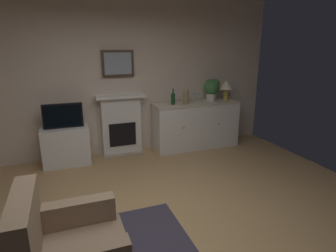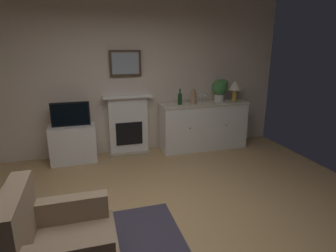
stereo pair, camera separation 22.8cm
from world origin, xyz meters
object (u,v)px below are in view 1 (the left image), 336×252
at_px(tv_cabinet, 66,146).
at_px(tv_set, 63,116).
at_px(fireplace_unit, 121,125).
at_px(sideboard_cabinet, 196,125).
at_px(potted_plant_small, 212,88).
at_px(table_lamp, 226,86).
at_px(framed_picture, 118,63).
at_px(wine_bottle, 173,99).
at_px(wine_glass_left, 193,96).
at_px(vase_decorative, 186,96).
at_px(wine_glass_center, 198,96).

height_order(tv_cabinet, tv_set, tv_set).
height_order(fireplace_unit, tv_set, fireplace_unit).
relative_size(sideboard_cabinet, potted_plant_small, 3.91).
relative_size(sideboard_cabinet, table_lamp, 4.20).
xyz_separation_m(table_lamp, tv_set, (-3.03, -0.01, -0.33)).
xyz_separation_m(fireplace_unit, framed_picture, (0.00, 0.05, 1.09)).
bearing_deg(table_lamp, tv_cabinet, 179.72).
height_order(wine_bottle, wine_glass_left, wine_bottle).
bearing_deg(tv_cabinet, vase_decorative, -1.73).
bearing_deg(table_lamp, wine_bottle, -178.80).
relative_size(table_lamp, potted_plant_small, 0.93).
height_order(wine_glass_center, tv_cabinet, wine_glass_center).
height_order(wine_glass_left, vase_decorative, vase_decorative).
height_order(table_lamp, tv_cabinet, table_lamp).
height_order(sideboard_cabinet, wine_bottle, wine_bottle).
height_order(sideboard_cabinet, tv_cabinet, sideboard_cabinet).
height_order(wine_bottle, tv_cabinet, wine_bottle).
bearing_deg(framed_picture, table_lamp, -6.19).
xyz_separation_m(wine_bottle, tv_set, (-1.91, 0.02, -0.16)).
distance_m(wine_glass_left, tv_set, 2.32).
bearing_deg(wine_glass_center, tv_cabinet, -179.73).
bearing_deg(potted_plant_small, tv_set, -178.88).
bearing_deg(fireplace_unit, framed_picture, 90.00).
bearing_deg(fireplace_unit, wine_bottle, -12.18).
height_order(sideboard_cabinet, wine_glass_center, wine_glass_center).
bearing_deg(potted_plant_small, fireplace_unit, 175.73).
xyz_separation_m(wine_glass_left, potted_plant_small, (0.42, 0.06, 0.13)).
bearing_deg(sideboard_cabinet, framed_picture, 171.13).
xyz_separation_m(wine_bottle, vase_decorative, (0.25, -0.03, 0.03)).
bearing_deg(table_lamp, wine_glass_left, -179.06).
distance_m(fireplace_unit, wine_glass_left, 1.43).
relative_size(wine_glass_center, tv_cabinet, 0.22).
relative_size(wine_bottle, wine_glass_center, 1.76).
relative_size(wine_glass_left, vase_decorative, 0.59).
bearing_deg(potted_plant_small, wine_bottle, -175.29).
distance_m(table_lamp, tv_set, 3.05).
xyz_separation_m(fireplace_unit, sideboard_cabinet, (1.43, -0.18, -0.10)).
xyz_separation_m(fireplace_unit, tv_set, (-0.97, -0.19, 0.30)).
xyz_separation_m(tv_cabinet, potted_plant_small, (2.74, 0.03, 0.83)).
bearing_deg(wine_glass_left, vase_decorative, -166.92).
bearing_deg(fireplace_unit, potted_plant_small, -4.27).
height_order(wine_glass_center, vase_decorative, vase_decorative).
xyz_separation_m(fireplace_unit, wine_glass_center, (1.45, -0.15, 0.47)).
bearing_deg(tv_set, wine_glass_center, 0.82).
height_order(vase_decorative, tv_cabinet, vase_decorative).
relative_size(wine_glass_center, vase_decorative, 0.59).
xyz_separation_m(table_lamp, wine_glass_left, (-0.71, -0.01, -0.16)).
xyz_separation_m(wine_bottle, wine_glass_center, (0.52, 0.05, 0.01)).
bearing_deg(wine_bottle, framed_picture, 165.19).
xyz_separation_m(sideboard_cabinet, vase_decorative, (-0.25, -0.05, 0.59)).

